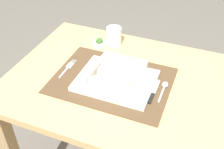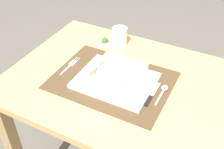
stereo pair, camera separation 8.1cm
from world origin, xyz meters
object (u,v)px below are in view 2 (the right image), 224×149
(dining_table, at_px, (120,102))
(butter_knife, at_px, (152,96))
(porridge_bowl, at_px, (117,76))
(drinking_glass, at_px, (120,37))
(spoon, at_px, (164,90))
(fork, at_px, (71,64))
(bread_knife, at_px, (144,95))
(condiment_saucer, at_px, (105,42))

(dining_table, distance_m, butter_knife, 0.20)
(porridge_bowl, distance_m, drinking_glass, 0.29)
(spoon, distance_m, butter_knife, 0.06)
(fork, bearing_deg, butter_knife, -6.62)
(butter_knife, relative_size, drinking_glass, 1.66)
(drinking_glass, bearing_deg, bread_knife, -50.00)
(porridge_bowl, bearing_deg, condiment_saucer, 127.42)
(drinking_glass, xyz_separation_m, condiment_saucer, (-0.06, -0.03, -0.03))
(porridge_bowl, bearing_deg, bread_knife, -8.46)
(drinking_glass, bearing_deg, fork, -113.07)
(bread_knife, bearing_deg, porridge_bowl, 167.89)
(butter_knife, xyz_separation_m, bread_knife, (-0.03, -0.01, -0.00))
(butter_knife, relative_size, bread_knife, 0.97)
(dining_table, distance_m, drinking_glass, 0.31)
(bread_knife, distance_m, condiment_saucer, 0.39)
(dining_table, xyz_separation_m, spoon, (0.17, 0.01, 0.13))
(butter_knife, height_order, drinking_glass, drinking_glass)
(spoon, xyz_separation_m, butter_knife, (-0.03, -0.05, -0.00))
(porridge_bowl, height_order, fork, porridge_bowl)
(condiment_saucer, bearing_deg, dining_table, -48.78)
(spoon, relative_size, bread_knife, 0.82)
(porridge_bowl, xyz_separation_m, fork, (-0.22, 0.02, -0.03))
(porridge_bowl, distance_m, butter_knife, 0.15)
(butter_knife, height_order, condiment_saucer, condiment_saucer)
(condiment_saucer, bearing_deg, butter_knife, -36.75)
(dining_table, xyz_separation_m, condiment_saucer, (-0.18, 0.20, 0.14))
(butter_knife, bearing_deg, fork, 172.08)
(fork, distance_m, butter_knife, 0.37)
(spoon, bearing_deg, porridge_bowl, -169.75)
(spoon, bearing_deg, drinking_glass, 139.46)
(porridge_bowl, relative_size, condiment_saucer, 2.82)
(porridge_bowl, xyz_separation_m, bread_knife, (0.12, -0.02, -0.03))
(spoon, height_order, condiment_saucer, condiment_saucer)
(porridge_bowl, xyz_separation_m, spoon, (0.17, 0.04, -0.03))
(drinking_glass, height_order, condiment_saucer, drinking_glass)
(dining_table, relative_size, drinking_glass, 10.73)
(spoon, bearing_deg, dining_table, 179.93)
(fork, bearing_deg, condiment_saucer, 75.87)
(fork, xyz_separation_m, bread_knife, (0.34, -0.04, 0.00))
(bread_knife, xyz_separation_m, condiment_saucer, (-0.30, 0.25, 0.00))
(condiment_saucer, bearing_deg, porridge_bowl, -52.58)
(dining_table, bearing_deg, spoon, 2.99)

